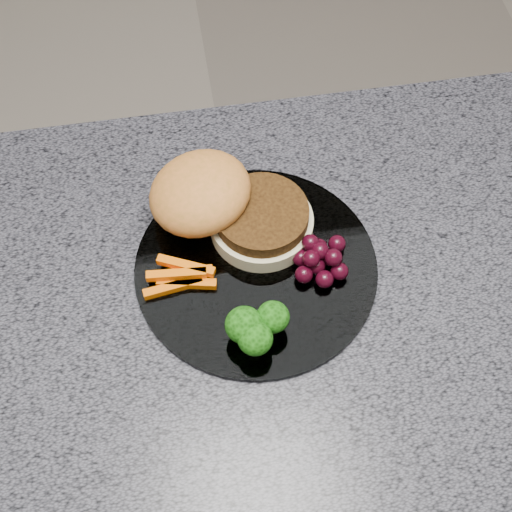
{
  "coord_description": "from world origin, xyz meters",
  "views": [
    {
      "loc": [
        -0.11,
        -0.32,
        1.56
      ],
      "look_at": [
        -0.05,
        0.06,
        0.93
      ],
      "focal_mm": 50.0,
      "sensor_mm": 36.0,
      "label": 1
    }
  ],
  "objects_px": {
    "island_cabinet": "(293,445)",
    "plate": "(256,267)",
    "burger": "(222,205)",
    "grape_bunch": "(321,259)"
  },
  "relations": [
    {
      "from": "island_cabinet",
      "to": "plate",
      "type": "distance_m",
      "value": 0.48
    },
    {
      "from": "island_cabinet",
      "to": "burger",
      "type": "bearing_deg",
      "value": 121.3
    },
    {
      "from": "island_cabinet",
      "to": "grape_bunch",
      "type": "distance_m",
      "value": 0.49
    },
    {
      "from": "island_cabinet",
      "to": "plate",
      "type": "height_order",
      "value": "plate"
    },
    {
      "from": "island_cabinet",
      "to": "plate",
      "type": "xyz_separation_m",
      "value": [
        -0.05,
        0.06,
        0.47
      ]
    },
    {
      "from": "burger",
      "to": "grape_bunch",
      "type": "height_order",
      "value": "burger"
    },
    {
      "from": "island_cabinet",
      "to": "burger",
      "type": "height_order",
      "value": "burger"
    },
    {
      "from": "island_cabinet",
      "to": "plate",
      "type": "relative_size",
      "value": 4.62
    },
    {
      "from": "burger",
      "to": "grape_bunch",
      "type": "xyz_separation_m",
      "value": [
        0.09,
        -0.08,
        -0.01
      ]
    },
    {
      "from": "plate",
      "to": "burger",
      "type": "distance_m",
      "value": 0.08
    }
  ]
}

